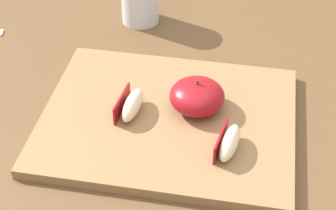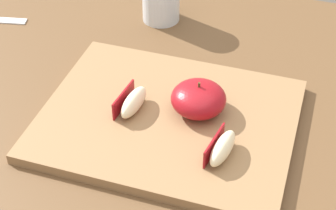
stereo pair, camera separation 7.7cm
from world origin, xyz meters
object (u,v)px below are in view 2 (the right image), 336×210
apple_wedge_left (133,102)px  cutting_board (168,120)px  apple_wedge_right (222,148)px  apple_half_skin_up (198,99)px

apple_wedge_left → cutting_board: bearing=3.8°
cutting_board → apple_wedge_right: 0.11m
cutting_board → apple_wedge_left: size_ratio=5.16×
apple_half_skin_up → apple_wedge_left: (-0.09, -0.03, -0.01)m
apple_wedge_right → apple_half_skin_up: bearing=124.0°
cutting_board → apple_half_skin_up: apple_half_skin_up is taller
apple_wedge_left → apple_half_skin_up: bearing=17.2°
apple_wedge_right → apple_wedge_left: size_ratio=1.01×
apple_half_skin_up → cutting_board: bearing=-147.3°
apple_wedge_right → apple_wedge_left: 0.15m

